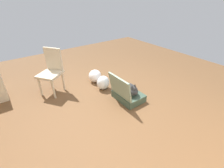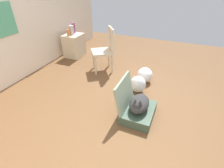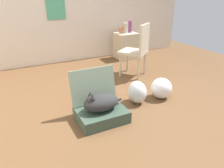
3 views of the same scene
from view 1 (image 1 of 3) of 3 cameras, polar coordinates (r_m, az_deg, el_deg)
The scene contains 7 objects.
ground_plane at distance 3.25m, azimuth -0.31°, elevation -6.70°, with size 7.68×7.68×0.00m, color brown.
suitcase_base at distance 3.33m, azimuth 5.90°, elevation -4.25°, with size 0.59×0.45×0.15m, color #384C3D.
suitcase_lid at distance 3.03m, azimuth 2.81°, elevation -1.13°, with size 0.59×0.45×0.04m, color gray.
cat at distance 3.23m, azimuth 6.18°, elevation -1.71°, with size 0.52×0.28×0.25m.
plastic_bag_white at distance 3.61m, azimuth -3.17°, elevation 0.49°, with size 0.26×0.29×0.32m, color silver.
plastic_bag_clear at distance 3.94m, azimuth -6.06°, elevation 2.87°, with size 0.31×0.31×0.31m, color white.
chair at distance 3.61m, azimuth -20.76°, elevation 4.65°, with size 0.60×0.61×0.96m.
Camera 1 is at (-2.10, 1.52, 1.95)m, focal length 25.61 mm.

